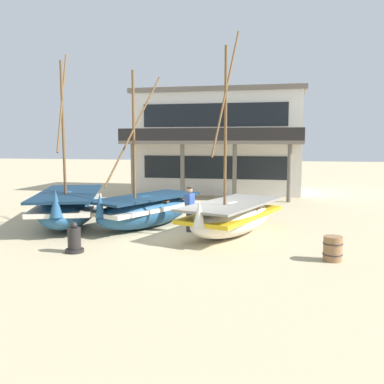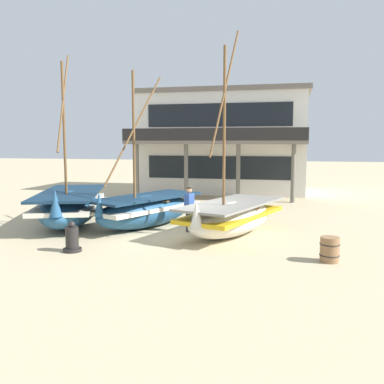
# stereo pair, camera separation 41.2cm
# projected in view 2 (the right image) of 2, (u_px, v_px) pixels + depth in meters

# --- Properties ---
(ground_plane) EXTENTS (120.00, 120.00, 0.00)m
(ground_plane) POSITION_uv_depth(u_px,v_px,m) (186.00, 233.00, 15.33)
(ground_plane) COLOR tan
(fishing_boat_near_left) EXTENTS (3.54, 5.33, 7.15)m
(fishing_boat_near_left) POSITION_uv_depth(u_px,v_px,m) (231.00, 217.00, 15.08)
(fishing_boat_near_left) COLOR silver
(fishing_boat_near_left) RESTS_ON ground
(fishing_boat_centre_large) EXTENTS (4.00, 6.17, 6.78)m
(fishing_boat_centre_large) POSITION_uv_depth(u_px,v_px,m) (70.00, 206.00, 16.94)
(fishing_boat_centre_large) COLOR #23517A
(fishing_boat_centre_large) RESTS_ON ground
(fishing_boat_far_right) EXTENTS (3.61, 5.08, 5.91)m
(fishing_boat_far_right) POSITION_uv_depth(u_px,v_px,m) (146.00, 210.00, 16.39)
(fishing_boat_far_right) COLOR #23517A
(fishing_boat_far_right) RESTS_ON ground
(fisherman_by_hull) EXTENTS (0.33, 0.41, 1.68)m
(fisherman_by_hull) POSITION_uv_depth(u_px,v_px,m) (189.00, 209.00, 15.52)
(fisherman_by_hull) COLOR #33333D
(fisherman_by_hull) RESTS_ON ground
(capstan_winch) EXTENTS (0.56, 0.56, 0.93)m
(capstan_winch) POSITION_uv_depth(u_px,v_px,m) (72.00, 239.00, 12.75)
(capstan_winch) COLOR black
(capstan_winch) RESTS_ON ground
(wooden_barrel) EXTENTS (0.56, 0.56, 0.70)m
(wooden_barrel) POSITION_uv_depth(u_px,v_px,m) (330.00, 250.00, 11.64)
(wooden_barrel) COLOR olive
(wooden_barrel) RESTS_ON ground
(harbor_building_main) EXTENTS (10.96, 8.19, 6.66)m
(harbor_building_main) POSITION_uv_depth(u_px,v_px,m) (225.00, 141.00, 28.36)
(harbor_building_main) COLOR white
(harbor_building_main) RESTS_ON ground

